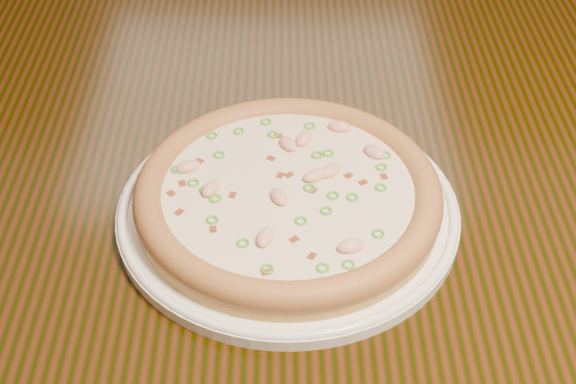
{
  "coord_description": "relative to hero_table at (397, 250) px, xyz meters",
  "views": [
    {
      "loc": [
        0.1,
        -1.36,
        1.28
      ],
      "look_at": [
        0.1,
        -0.79,
        0.78
      ],
      "focal_mm": 50.0,
      "sensor_mm": 36.0,
      "label": 1
    }
  ],
  "objects": [
    {
      "name": "pizza",
      "position": [
        -0.12,
        -0.05,
        0.13
      ],
      "size": [
        0.29,
        0.29,
        0.03
      ],
      "color": "#BC9843",
      "rests_on": "plate"
    },
    {
      "name": "ground",
      "position": [
        -0.22,
        0.74,
        -0.65
      ],
      "size": [
        9.0,
        9.0,
        0.0
      ],
      "primitive_type": "plane",
      "color": "black"
    },
    {
      "name": "plate",
      "position": [
        -0.12,
        -0.05,
        0.11
      ],
      "size": [
        0.33,
        0.33,
        0.02
      ],
      "color": "white",
      "rests_on": "hero_table"
    },
    {
      "name": "hero_table",
      "position": [
        0.0,
        0.0,
        0.0
      ],
      "size": [
        1.2,
        0.8,
        0.75
      ],
      "color": "black",
      "rests_on": "ground"
    }
  ]
}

